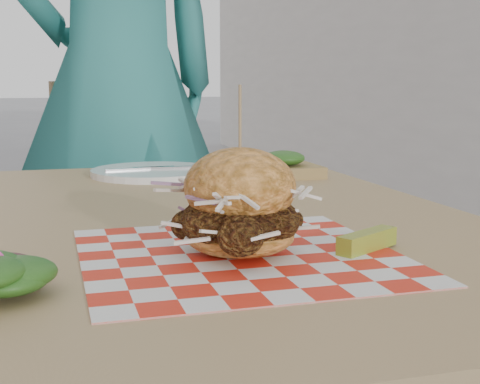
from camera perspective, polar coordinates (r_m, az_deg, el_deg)
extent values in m
imported|color=teal|center=(2.00, -10.32, 9.33)|extent=(0.80, 0.63, 1.90)
cube|color=tan|center=(1.03, -3.50, -2.94)|extent=(0.80, 1.20, 0.04)
cylinder|color=#333338|center=(1.64, -19.72, -12.47)|extent=(0.05, 0.05, 0.71)
cylinder|color=#333338|center=(1.72, 3.87, -10.78)|extent=(0.05, 0.05, 0.71)
cube|color=tan|center=(2.04, -9.53, -4.86)|extent=(0.52, 0.52, 0.04)
cube|color=tan|center=(2.18, -11.72, 2.66)|extent=(0.41, 0.15, 0.50)
cylinder|color=#333338|center=(1.90, -12.36, -13.58)|extent=(0.03, 0.03, 0.43)
cylinder|color=#333338|center=(2.03, -2.56, -11.76)|extent=(0.03, 0.03, 0.43)
cylinder|color=#333338|center=(2.22, -15.55, -10.27)|extent=(0.03, 0.03, 0.43)
cylinder|color=#333338|center=(2.34, -6.96, -8.97)|extent=(0.03, 0.03, 0.43)
cube|color=red|center=(0.78, 0.00, -5.40)|extent=(0.36, 0.36, 0.00)
ellipsoid|color=#E69341|center=(0.77, 0.00, -3.74)|extent=(0.13, 0.13, 0.04)
ellipsoid|color=brown|center=(0.77, 0.00, -2.49)|extent=(0.14, 0.13, 0.07)
ellipsoid|color=#E69341|center=(0.76, 0.00, 0.45)|extent=(0.13, 0.13, 0.09)
cylinder|color=tan|center=(0.75, 0.00, 5.45)|extent=(0.00, 0.00, 0.10)
cube|color=#94A02E|center=(0.81, 10.80, -4.10)|extent=(0.09, 0.07, 0.02)
ellipsoid|color=#3F1419|center=(0.67, -19.31, -7.22)|extent=(0.08, 0.08, 0.03)
cylinder|color=white|center=(1.45, -7.32, 1.70)|extent=(0.27, 0.27, 0.01)
cube|color=silver|center=(1.44, -8.50, 2.01)|extent=(0.15, 0.03, 0.00)
cube|color=silver|center=(1.45, -6.15, 2.10)|extent=(0.15, 0.03, 0.00)
cube|color=olive|center=(1.41, 3.73, 1.79)|extent=(0.15, 0.12, 0.02)
ellipsoid|color=#1B4814|center=(1.41, 3.74, 2.90)|extent=(0.09, 0.09, 0.03)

